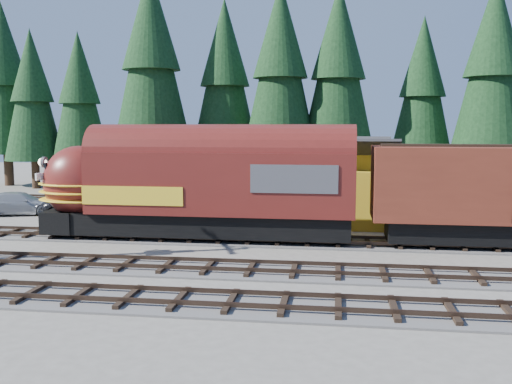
# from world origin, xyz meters

# --- Properties ---
(ground) EXTENTS (120.00, 120.00, 0.00)m
(ground) POSITION_xyz_m (0.00, 0.00, 0.00)
(ground) COLOR #6B665B
(ground) RESTS_ON ground
(track_siding) EXTENTS (68.00, 3.20, 0.33)m
(track_siding) POSITION_xyz_m (10.00, 4.00, 0.06)
(track_siding) COLOR #4C4947
(track_siding) RESTS_ON ground
(track_spur) EXTENTS (32.00, 3.20, 0.33)m
(track_spur) POSITION_xyz_m (-10.00, 18.00, 0.06)
(track_spur) COLOR #4C4947
(track_spur) RESTS_ON ground
(depot) EXTENTS (12.80, 7.00, 5.30)m
(depot) POSITION_xyz_m (-0.00, 10.50, 2.96)
(depot) COLOR gold
(depot) RESTS_ON ground
(conifer_backdrop) EXTENTS (78.72, 22.28, 17.62)m
(conifer_backdrop) POSITION_xyz_m (4.42, 25.02, 10.22)
(conifer_backdrop) COLOR black
(conifer_backdrop) RESTS_ON ground
(locomotive) EXTENTS (16.96, 3.37, 4.61)m
(locomotive) POSITION_xyz_m (-4.84, 4.00, 2.68)
(locomotive) COLOR black
(locomotive) RESTS_ON ground
(caboose) EXTENTS (9.95, 2.89, 5.17)m
(caboose) POSITION_xyz_m (-5.83, 18.00, 2.57)
(caboose) COLOR black
(caboose) RESTS_ON ground
(pickup_truck_a) EXTENTS (7.15, 4.27, 1.86)m
(pickup_truck_a) POSITION_xyz_m (-12.13, 9.44, 0.93)
(pickup_truck_a) COLOR black
(pickup_truck_a) RESTS_ON ground
(pickup_truck_b) EXTENTS (5.68, 3.62, 1.53)m
(pickup_truck_b) POSITION_xyz_m (-18.28, 10.59, 0.77)
(pickup_truck_b) COLOR #A4A8AC
(pickup_truck_b) RESTS_ON ground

